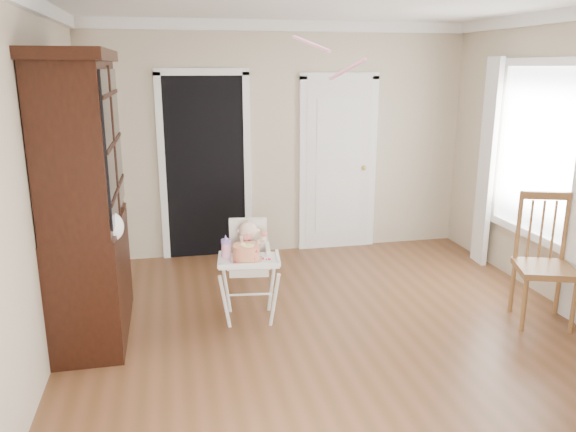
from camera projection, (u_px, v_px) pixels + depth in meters
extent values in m
plane|color=brown|center=(342.00, 343.00, 4.60)|extent=(5.00, 5.00, 0.00)
plane|color=#C2B297|center=(281.00, 141.00, 6.62)|extent=(4.50, 0.00, 4.50)
plane|color=#C2B297|center=(29.00, 195.00, 3.80)|extent=(0.00, 5.00, 5.00)
cube|color=black|center=(205.00, 169.00, 6.50)|extent=(0.90, 0.03, 2.10)
cube|color=white|center=(162.00, 170.00, 6.40)|extent=(0.08, 0.05, 2.18)
cube|color=white|center=(247.00, 167.00, 6.60)|extent=(0.08, 0.05, 2.18)
cube|color=white|center=(202.00, 72.00, 6.22)|extent=(1.06, 0.05, 0.08)
cube|color=white|center=(338.00, 166.00, 6.82)|extent=(0.80, 0.05, 2.05)
cube|color=white|center=(303.00, 167.00, 6.74)|extent=(0.08, 0.05, 2.13)
cube|color=white|center=(372.00, 165.00, 6.91)|extent=(0.08, 0.05, 2.13)
sphere|color=gold|center=(364.00, 168.00, 6.86)|extent=(0.06, 0.06, 0.06)
cube|color=white|center=(540.00, 151.00, 5.45)|extent=(0.02, 1.20, 1.60)
cube|color=white|center=(549.00, 62.00, 5.23)|extent=(0.06, 1.36, 0.08)
cube|color=white|center=(487.00, 164.00, 6.24)|extent=(0.08, 0.28, 2.30)
cylinder|color=white|center=(225.00, 303.00, 4.79)|extent=(0.12, 0.10, 0.53)
cylinder|color=white|center=(274.00, 301.00, 4.82)|extent=(0.10, 0.12, 0.53)
cylinder|color=white|center=(226.00, 286.00, 5.16)|extent=(0.10, 0.12, 0.53)
cylinder|color=white|center=(272.00, 284.00, 5.20)|extent=(0.12, 0.10, 0.53)
cylinder|color=white|center=(249.00, 294.00, 4.95)|extent=(0.41, 0.07, 0.02)
cube|color=silver|center=(249.00, 267.00, 4.93)|extent=(0.37, 0.36, 0.07)
cube|color=silver|center=(229.00, 256.00, 4.89)|extent=(0.07, 0.30, 0.16)
cube|color=silver|center=(268.00, 255.00, 4.92)|extent=(0.07, 0.30, 0.16)
cube|color=silver|center=(248.00, 239.00, 5.02)|extent=(0.34, 0.10, 0.39)
cube|color=white|center=(249.00, 261.00, 4.69)|extent=(0.54, 0.41, 0.03)
cube|color=white|center=(249.00, 266.00, 4.52)|extent=(0.49, 0.09, 0.04)
ellipsoid|color=beige|center=(249.00, 252.00, 4.92)|extent=(0.21, 0.18, 0.24)
sphere|color=beige|center=(248.00, 231.00, 4.87)|extent=(0.19, 0.19, 0.17)
sphere|color=red|center=(249.00, 249.00, 4.86)|extent=(0.12, 0.12, 0.12)
sphere|color=red|center=(246.00, 238.00, 4.81)|extent=(0.06, 0.06, 0.06)
sphere|color=red|center=(264.00, 233.00, 4.82)|extent=(0.06, 0.06, 0.06)
cylinder|color=silver|center=(246.00, 260.00, 4.67)|extent=(0.29, 0.29, 0.01)
cylinder|color=red|center=(246.00, 252.00, 4.65)|extent=(0.22, 0.22, 0.12)
cylinder|color=#F2E08C|center=(248.00, 246.00, 4.62)|extent=(0.10, 0.10, 0.02)
cylinder|color=pink|center=(226.00, 250.00, 4.73)|extent=(0.08, 0.08, 0.12)
cylinder|color=#8B6CBD|center=(226.00, 241.00, 4.71)|extent=(0.08, 0.08, 0.03)
cone|color=#8B6CBD|center=(226.00, 237.00, 4.70)|extent=(0.03, 0.03, 0.04)
cube|color=black|center=(92.00, 278.00, 4.69)|extent=(0.54, 1.29, 0.97)
cube|color=black|center=(79.00, 143.00, 4.40)|extent=(0.49, 1.29, 1.29)
cube|color=black|center=(110.00, 148.00, 4.15)|extent=(0.02, 0.56, 1.13)
cube|color=black|center=(117.00, 137.00, 4.76)|extent=(0.02, 0.56, 1.13)
cube|color=black|center=(71.00, 55.00, 4.23)|extent=(0.58, 1.38, 0.09)
ellipsoid|color=white|center=(109.00, 227.00, 4.24)|extent=(0.22, 0.17, 0.24)
cube|color=brown|center=(545.00, 269.00, 4.86)|extent=(0.59, 0.59, 0.06)
cylinder|color=brown|center=(524.00, 304.00, 4.75)|extent=(0.04, 0.04, 0.50)
cylinder|color=brown|center=(574.00, 306.00, 4.70)|extent=(0.04, 0.04, 0.50)
cylinder|color=brown|center=(512.00, 286.00, 5.13)|extent=(0.04, 0.04, 0.50)
cylinder|color=brown|center=(558.00, 288.00, 5.08)|extent=(0.04, 0.04, 0.50)
cylinder|color=brown|center=(519.00, 226.00, 5.00)|extent=(0.04, 0.04, 0.64)
cylinder|color=brown|center=(566.00, 228.00, 4.95)|extent=(0.04, 0.04, 0.64)
cube|color=brown|center=(546.00, 196.00, 4.90)|extent=(0.41, 0.18, 0.07)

